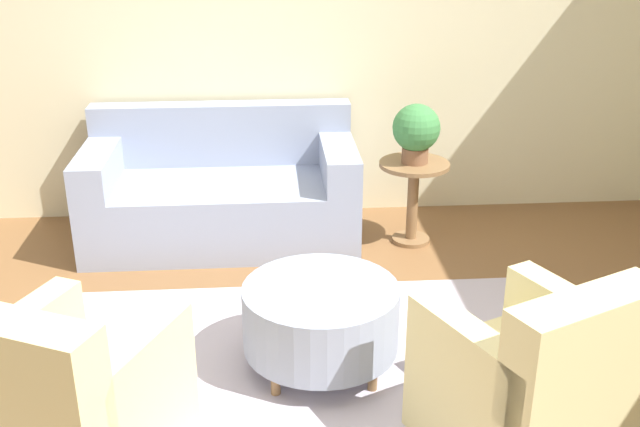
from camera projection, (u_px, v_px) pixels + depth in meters
name	position (u px, v px, depth m)	size (l,w,h in m)	color
ground_plane	(299.00, 388.00, 3.89)	(16.00, 16.00, 0.00)	brown
wall_back	(281.00, 36.00, 5.65)	(8.88, 0.12, 2.80)	beige
rug	(299.00, 387.00, 3.88)	(3.15, 2.23, 0.01)	#BCB2C1
couch	(222.00, 194.00, 5.52)	(1.95, 0.97, 0.94)	#8E99B2
armchair_left	(68.00, 409.00, 3.14)	(0.99, 1.02, 0.92)	beige
armchair_right	(531.00, 388.00, 3.28)	(0.99, 1.02, 0.92)	beige
ottoman_table	(321.00, 317.00, 3.96)	(0.83, 0.83, 0.47)	#8E99B2
side_table	(413.00, 188.00, 5.41)	(0.50, 0.50, 0.62)	olive
potted_plant_on_side_table	(416.00, 130.00, 5.25)	(0.34, 0.34, 0.42)	brown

